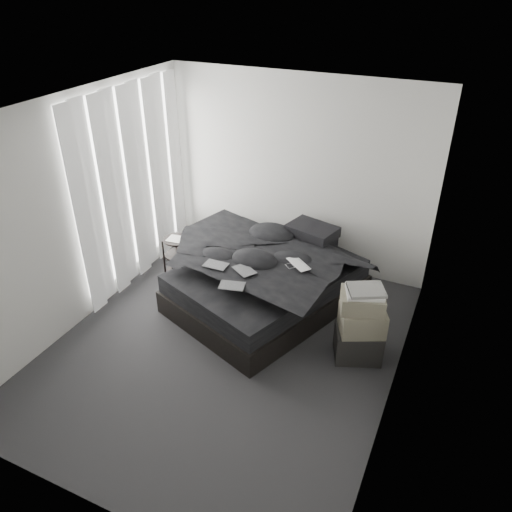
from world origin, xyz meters
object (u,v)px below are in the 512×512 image
at_px(bed, 266,293).
at_px(laptop, 295,260).
at_px(side_stand, 179,261).
at_px(box_lower, 358,343).

bearing_deg(bed, laptop, 7.50).
distance_m(side_stand, box_lower, 2.56).
relative_size(bed, side_stand, 3.28).
height_order(laptop, side_stand, laptop).
relative_size(laptop, side_stand, 0.52).
relative_size(side_stand, box_lower, 1.35).
distance_m(bed, box_lower, 1.37).
xyz_separation_m(side_stand, box_lower, (2.52, -0.44, -0.15)).
distance_m(bed, side_stand, 1.24).
bearing_deg(box_lower, laptop, 156.51).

